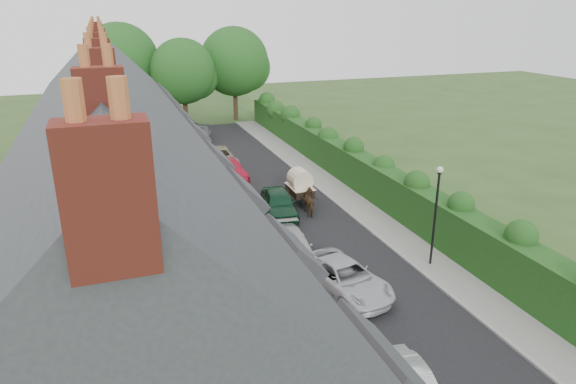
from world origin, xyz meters
name	(u,v)px	position (x,y,z in m)	size (l,w,h in m)	color
ground	(416,322)	(0.00, 0.00, 0.00)	(140.00, 140.00, 0.00)	#2D4C1E
road	(306,223)	(-0.50, 11.00, 0.01)	(6.00, 58.00, 0.02)	black
pavement_hedge_side	(367,214)	(3.60, 11.00, 0.06)	(2.20, 58.00, 0.12)	gray
pavement_house_side	(243,231)	(-4.35, 11.00, 0.06)	(1.70, 58.00, 0.12)	gray
kerb_hedge_side	(352,216)	(2.55, 11.00, 0.07)	(0.18, 58.00, 0.13)	gray
kerb_house_side	(257,229)	(-3.55, 11.00, 0.07)	(0.18, 58.00, 0.13)	gray
hedge	(395,187)	(5.40, 11.00, 1.60)	(2.10, 58.00, 2.85)	#1C3E13
terrace_row	(116,175)	(-10.87, 9.98, 4.47)	(9.05, 40.50, 11.50)	#994126
garden_wall_row	(230,234)	(-5.35, 10.00, 0.46)	(0.35, 40.35, 1.10)	maroon
lamppost	(436,204)	(3.40, 4.00, 3.30)	(0.32, 0.32, 5.16)	black
tree_far_left	(186,73)	(-2.65, 40.08, 5.71)	(7.14, 6.80, 9.29)	#332316
tree_far_right	(237,63)	(3.39, 42.08, 6.31)	(7.98, 7.60, 10.31)	#332316
tree_far_back	(125,63)	(-8.59, 43.08, 6.62)	(8.40, 8.00, 10.82)	#332316
car_silver_b	(344,277)	(-1.73, 3.17, 0.72)	(2.40, 5.20, 1.44)	silver
car_white	(292,247)	(-2.82, 7.00, 0.67)	(1.88, 4.61, 1.34)	#B9B9B9
car_green	(279,203)	(-1.60, 12.81, 0.80)	(1.88, 4.67, 1.59)	#113921
car_red	(228,170)	(-2.96, 20.66, 0.74)	(1.56, 4.48, 1.48)	maroon
car_beige	(218,158)	(-2.94, 24.10, 0.77)	(2.54, 5.52, 1.53)	tan
car_grey	(202,135)	(-2.63, 33.00, 0.64)	(1.79, 4.41, 1.28)	slate
car_black	(190,125)	(-3.00, 37.63, 0.64)	(1.52, 3.78, 1.29)	black
horse	(311,202)	(0.35, 12.37, 0.75)	(0.81, 1.79, 1.51)	#432E18
horse_cart	(300,184)	(0.35, 14.30, 1.35)	(1.48, 3.26, 2.35)	black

